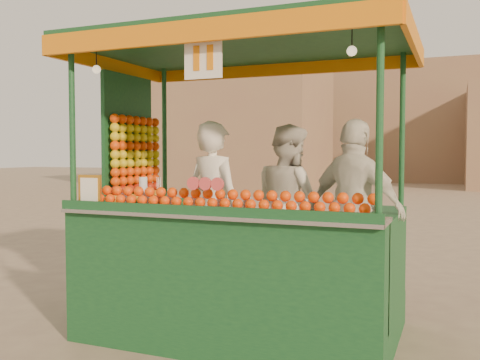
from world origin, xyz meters
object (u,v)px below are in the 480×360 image
at_px(juice_cart, 232,240).
at_px(vendor_right, 355,211).
at_px(vendor_left, 214,208).
at_px(vendor_middle, 289,205).

height_order(juice_cart, vendor_right, juice_cart).
relative_size(vendor_left, vendor_middle, 1.01).
bearing_deg(vendor_middle, vendor_right, -162.75).
distance_m(juice_cart, vendor_right, 1.21).
relative_size(juice_cart, vendor_middle, 1.82).
bearing_deg(vendor_right, vendor_middle, -3.17).
bearing_deg(vendor_right, juice_cart, 44.40).
bearing_deg(vendor_left, vendor_right, -154.65).
distance_m(vendor_left, vendor_middle, 0.85).
bearing_deg(vendor_middle, vendor_left, 87.89).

